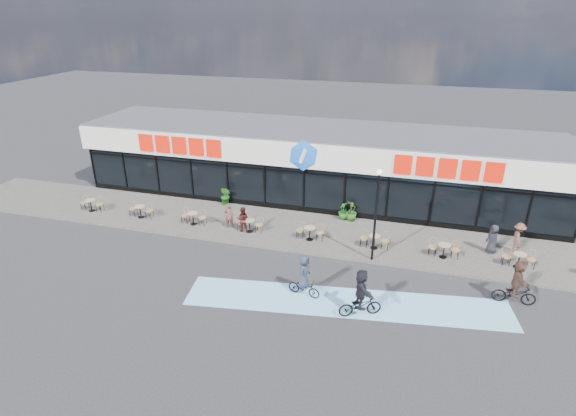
{
  "coord_description": "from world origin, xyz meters",
  "views": [
    {
      "loc": [
        5.92,
        -17.67,
        11.77
      ],
      "look_at": [
        -0.02,
        3.5,
        1.84
      ],
      "focal_mm": 28.0,
      "sensor_mm": 36.0,
      "label": 1
    }
  ],
  "objects_px": {
    "lamp_post": "(376,207)",
    "patron_right": "(243,219)",
    "bistro_set_0": "(92,204)",
    "cyclist_a": "(304,280)",
    "pedestrian_a": "(493,239)",
    "cyclist_b": "(516,285)",
    "potted_plant_mid": "(344,211)",
    "pedestrian_b": "(518,238)",
    "patron_left": "(229,216)",
    "potted_plant_left": "(226,196)",
    "potted_plant_right": "(351,211)"
  },
  "relations": [
    {
      "from": "pedestrian_b",
      "to": "cyclist_b",
      "type": "distance_m",
      "value": 4.77
    },
    {
      "from": "potted_plant_right",
      "to": "pedestrian_a",
      "type": "relative_size",
      "value": 0.76
    },
    {
      "from": "potted_plant_right",
      "to": "pedestrian_a",
      "type": "distance_m",
      "value": 7.75
    },
    {
      "from": "patron_right",
      "to": "pedestrian_a",
      "type": "xyz_separation_m",
      "value": [
        13.2,
        1.23,
        0.04
      ]
    },
    {
      "from": "potted_plant_mid",
      "to": "pedestrian_a",
      "type": "relative_size",
      "value": 0.7
    },
    {
      "from": "patron_left",
      "to": "pedestrian_a",
      "type": "bearing_deg",
      "value": 170.38
    },
    {
      "from": "potted_plant_mid",
      "to": "cyclist_a",
      "type": "distance_m",
      "value": 8.04
    },
    {
      "from": "potted_plant_right",
      "to": "cyclist_b",
      "type": "distance_m",
      "value": 10.03
    },
    {
      "from": "bistro_set_0",
      "to": "patron_left",
      "type": "height_order",
      "value": "patron_left"
    },
    {
      "from": "pedestrian_a",
      "to": "cyclist_b",
      "type": "xyz_separation_m",
      "value": [
        0.4,
        -4.29,
        0.04
      ]
    },
    {
      "from": "patron_right",
      "to": "cyclist_b",
      "type": "height_order",
      "value": "cyclist_b"
    },
    {
      "from": "patron_right",
      "to": "cyclist_b",
      "type": "relative_size",
      "value": 0.7
    },
    {
      "from": "bistro_set_0",
      "to": "pedestrian_b",
      "type": "distance_m",
      "value": 24.57
    },
    {
      "from": "potted_plant_right",
      "to": "cyclist_a",
      "type": "relative_size",
      "value": 0.59
    },
    {
      "from": "pedestrian_b",
      "to": "cyclist_a",
      "type": "xyz_separation_m",
      "value": [
        -9.69,
        -6.56,
        -0.11
      ]
    },
    {
      "from": "potted_plant_left",
      "to": "potted_plant_mid",
      "type": "relative_size",
      "value": 1.15
    },
    {
      "from": "pedestrian_a",
      "to": "cyclist_b",
      "type": "relative_size",
      "value": 0.73
    },
    {
      "from": "potted_plant_left",
      "to": "cyclist_b",
      "type": "height_order",
      "value": "cyclist_b"
    },
    {
      "from": "potted_plant_left",
      "to": "potted_plant_mid",
      "type": "distance_m",
      "value": 7.57
    },
    {
      "from": "patron_left",
      "to": "patron_right",
      "type": "height_order",
      "value": "patron_right"
    },
    {
      "from": "potted_plant_right",
      "to": "potted_plant_left",
      "type": "bearing_deg",
      "value": 179.53
    },
    {
      "from": "pedestrian_a",
      "to": "cyclist_a",
      "type": "height_order",
      "value": "cyclist_a"
    },
    {
      "from": "potted_plant_right",
      "to": "patron_right",
      "type": "height_order",
      "value": "patron_right"
    },
    {
      "from": "lamp_post",
      "to": "cyclist_b",
      "type": "height_order",
      "value": "lamp_post"
    },
    {
      "from": "patron_right",
      "to": "potted_plant_left",
      "type": "bearing_deg",
      "value": -59.55
    },
    {
      "from": "patron_left",
      "to": "patron_right",
      "type": "bearing_deg",
      "value": 151.73
    },
    {
      "from": "potted_plant_left",
      "to": "potted_plant_mid",
      "type": "height_order",
      "value": "potted_plant_left"
    },
    {
      "from": "patron_right",
      "to": "cyclist_a",
      "type": "distance_m",
      "value": 6.86
    },
    {
      "from": "potted_plant_mid",
      "to": "patron_left",
      "type": "relative_size",
      "value": 0.73
    },
    {
      "from": "patron_right",
      "to": "cyclist_b",
      "type": "xyz_separation_m",
      "value": [
        13.6,
        -3.06,
        0.08
      ]
    },
    {
      "from": "potted_plant_right",
      "to": "cyclist_a",
      "type": "distance_m",
      "value": 8.06
    },
    {
      "from": "potted_plant_left",
      "to": "patron_left",
      "type": "bearing_deg",
      "value": -63.6
    },
    {
      "from": "bistro_set_0",
      "to": "potted_plant_right",
      "type": "xyz_separation_m",
      "value": [
        15.74,
        2.97,
        0.14
      ]
    },
    {
      "from": "pedestrian_b",
      "to": "lamp_post",
      "type": "bearing_deg",
      "value": 111.78
    },
    {
      "from": "lamp_post",
      "to": "pedestrian_a",
      "type": "height_order",
      "value": "lamp_post"
    },
    {
      "from": "pedestrian_b",
      "to": "patron_left",
      "type": "bearing_deg",
      "value": 95.4
    },
    {
      "from": "cyclist_a",
      "to": "cyclist_b",
      "type": "relative_size",
      "value": 0.95
    },
    {
      "from": "cyclist_a",
      "to": "cyclist_b",
      "type": "xyz_separation_m",
      "value": [
        8.84,
        1.87,
        0.12
      ]
    },
    {
      "from": "bistro_set_0",
      "to": "patron_right",
      "type": "bearing_deg",
      "value": -0.64
    },
    {
      "from": "cyclist_b",
      "to": "potted_plant_mid",
      "type": "bearing_deg",
      "value": 143.75
    },
    {
      "from": "lamp_post",
      "to": "patron_right",
      "type": "distance_m",
      "value": 7.75
    },
    {
      "from": "potted_plant_right",
      "to": "pedestrian_b",
      "type": "height_order",
      "value": "pedestrian_b"
    },
    {
      "from": "potted_plant_right",
      "to": "patron_left",
      "type": "xyz_separation_m",
      "value": [
        -6.59,
        -2.84,
        0.14
      ]
    },
    {
      "from": "bistro_set_0",
      "to": "cyclist_a",
      "type": "bearing_deg",
      "value": -18.79
    },
    {
      "from": "potted_plant_mid",
      "to": "cyclist_b",
      "type": "height_order",
      "value": "cyclist_b"
    },
    {
      "from": "patron_left",
      "to": "patron_right",
      "type": "xyz_separation_m",
      "value": [
        0.92,
        -0.24,
        0.01
      ]
    },
    {
      "from": "cyclist_a",
      "to": "pedestrian_a",
      "type": "bearing_deg",
      "value": 36.14
    },
    {
      "from": "potted_plant_left",
      "to": "patron_left",
      "type": "distance_m",
      "value": 3.24
    },
    {
      "from": "bistro_set_0",
      "to": "potted_plant_right",
      "type": "bearing_deg",
      "value": 10.67
    },
    {
      "from": "potted_plant_left",
      "to": "patron_right",
      "type": "height_order",
      "value": "patron_right"
    }
  ]
}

